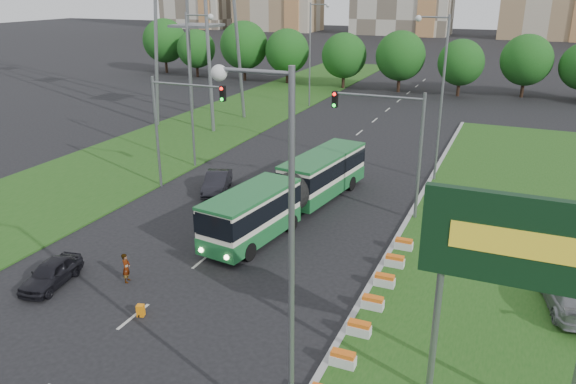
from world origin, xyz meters
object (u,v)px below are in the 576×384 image
at_px(traffic_mast_left, 175,116).
at_px(car_left_near, 51,273).
at_px(car_left_far, 217,182).
at_px(car_median, 569,296).
at_px(billboard, 519,252).
at_px(shopping_trolley, 141,311).
at_px(traffic_mast_median, 395,134).
at_px(pedestrian, 126,268).
at_px(articulated_bus, 292,191).

bearing_deg(traffic_mast_left, car_left_near, -82.25).
bearing_deg(car_left_far, car_median, -38.43).
xyz_separation_m(billboard, shopping_trolley, (-14.97, 0.19, -5.89)).
relative_size(traffic_mast_median, car_median, 1.69).
bearing_deg(traffic_mast_left, traffic_mast_median, 3.77).
bearing_deg(traffic_mast_median, pedestrian, -126.55).
height_order(pedestrian, shopping_trolley, pedestrian).
xyz_separation_m(billboard, car_left_far, (-19.81, 15.53, -5.44)).
xyz_separation_m(billboard, articulated_bus, (-13.25, 13.68, -4.52)).
xyz_separation_m(traffic_mast_median, shopping_trolley, (-7.50, -15.81, -5.08)).
bearing_deg(billboard, car_median, 72.25).
bearing_deg(car_median, billboard, 60.95).
relative_size(billboard, car_left_near, 2.15).
relative_size(billboard, car_left_far, 1.82).
bearing_deg(shopping_trolley, car_median, 8.11).
relative_size(car_left_far, car_median, 0.93).
height_order(car_left_far, shopping_trolley, car_left_far).
height_order(car_left_near, car_median, car_median).
bearing_deg(car_median, articulated_bus, -31.23).
xyz_separation_m(car_median, pedestrian, (-20.04, -5.46, -0.07)).
xyz_separation_m(traffic_mast_left, car_median, (25.17, -7.06, -4.51)).
bearing_deg(shopping_trolley, traffic_mast_left, 101.57).
bearing_deg(articulated_bus, shopping_trolley, -89.15).
xyz_separation_m(articulated_bus, car_left_near, (-7.44, -12.90, -1.01)).
height_order(car_left_near, pedestrian, pedestrian).
height_order(billboard, car_median, billboard).
distance_m(articulated_bus, car_left_near, 14.92).
height_order(traffic_mast_median, articulated_bus, traffic_mast_median).
relative_size(car_median, pedestrian, 3.10).
distance_m(car_left_near, pedestrian, 3.63).
bearing_deg(shopping_trolley, car_left_far, 91.73).
height_order(traffic_mast_median, car_median, traffic_mast_median).
bearing_deg(traffic_mast_median, car_median, -38.81).
xyz_separation_m(car_left_far, shopping_trolley, (4.84, -15.34, -0.45)).
bearing_deg(traffic_mast_left, articulated_bus, -8.04).
bearing_deg(pedestrian, car_left_near, 99.93).
xyz_separation_m(traffic_mast_median, car_left_far, (-12.34, -0.48, -4.62)).
distance_m(articulated_bus, car_median, 16.83).
height_order(articulated_bus, car_left_near, articulated_bus).
distance_m(traffic_mast_left, car_left_far, 5.44).
height_order(billboard, articulated_bus, billboard).
distance_m(traffic_mast_left, shopping_trolley, 17.43).
relative_size(car_left_near, car_median, 0.79).
distance_m(traffic_mast_median, car_left_near, 20.71).
bearing_deg(articulated_bus, car_left_near, -111.89).
bearing_deg(pedestrian, shopping_trolley, -150.27).
distance_m(traffic_mast_left, car_left_near, 15.11).
height_order(traffic_mast_median, traffic_mast_left, same).
bearing_deg(articulated_bus, billboard, -37.81).
relative_size(traffic_mast_median, shopping_trolley, 14.56).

